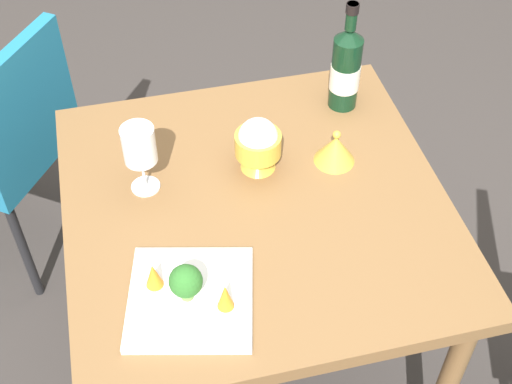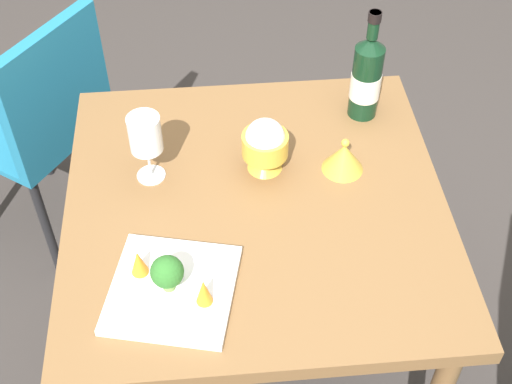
{
  "view_description": "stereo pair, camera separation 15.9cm",
  "coord_description": "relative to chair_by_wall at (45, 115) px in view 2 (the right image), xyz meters",
  "views": [
    {
      "loc": [
        0.25,
        1.07,
        1.92
      ],
      "look_at": [
        0.0,
        0.0,
        0.77
      ],
      "focal_mm": 49.05,
      "sensor_mm": 36.0,
      "label": 1
    },
    {
      "loc": [
        0.1,
        1.09,
        1.92
      ],
      "look_at": [
        0.0,
        0.0,
        0.77
      ],
      "focal_mm": 49.05,
      "sensor_mm": 36.0,
      "label": 2
    }
  ],
  "objects": [
    {
      "name": "chair_by_wall",
      "position": [
        0.0,
        0.0,
        0.0
      ],
      "size": [
        0.56,
        0.56,
        0.85
      ],
      "rotation": [
        0.0,
        0.0,
        4.1
      ],
      "color": "teal",
      "rests_on": "ground_plane"
    },
    {
      "name": "rice_bowl_lid",
      "position": [
        -0.81,
        0.52,
        0.25
      ],
      "size": [
        0.1,
        0.1,
        0.09
      ],
      "color": "gold",
      "rests_on": "dining_table"
    },
    {
      "name": "carrot_garnish_left",
      "position": [
        -0.47,
        0.89,
        0.26
      ],
      "size": [
        0.03,
        0.03,
        0.07
      ],
      "color": "orange",
      "rests_on": "serving_plate"
    },
    {
      "name": "ground_plane",
      "position": [
        -0.6,
        0.61,
        -0.53
      ],
      "size": [
        8.0,
        8.0,
        0.0
      ],
      "primitive_type": "plane",
      "color": "#383330"
    },
    {
      "name": "wine_bottle",
      "position": [
        -0.9,
        0.32,
        0.33
      ],
      "size": [
        0.08,
        0.08,
        0.3
      ],
      "color": "black",
      "rests_on": "dining_table"
    },
    {
      "name": "dining_table",
      "position": [
        -0.6,
        0.61,
        0.12
      ],
      "size": [
        0.88,
        0.88,
        0.74
      ],
      "color": "brown",
      "rests_on": "ground_plane"
    },
    {
      "name": "serving_plate",
      "position": [
        -0.4,
        0.85,
        0.22
      ],
      "size": [
        0.3,
        0.3,
        0.02
      ],
      "rotation": [
        0.0,
        0.0,
        -0.23
      ],
      "color": "white",
      "rests_on": "dining_table"
    },
    {
      "name": "rice_bowl",
      "position": [
        -0.63,
        0.5,
        0.28
      ],
      "size": [
        0.11,
        0.11,
        0.14
      ],
      "color": "gold",
      "rests_on": "dining_table"
    },
    {
      "name": "carrot_garnish_right",
      "position": [
        -0.34,
        0.8,
        0.26
      ],
      "size": [
        0.04,
        0.04,
        0.06
      ],
      "color": "orange",
      "rests_on": "serving_plate"
    },
    {
      "name": "broccoli_floret",
      "position": [
        -0.4,
        0.85,
        0.28
      ],
      "size": [
        0.07,
        0.07,
        0.09
      ],
      "color": "#729E4C",
      "rests_on": "serving_plate"
    },
    {
      "name": "wine_glass",
      "position": [
        -0.36,
        0.51,
        0.34
      ],
      "size": [
        0.08,
        0.08,
        0.18
      ],
      "color": "white",
      "rests_on": "dining_table"
    }
  ]
}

